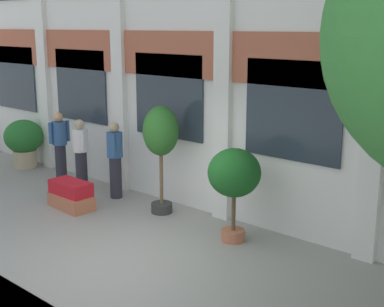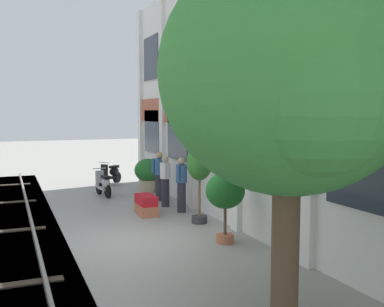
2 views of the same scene
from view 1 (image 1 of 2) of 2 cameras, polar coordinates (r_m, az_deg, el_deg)
name	(u,v)px [view 1 (image 1 of 2)]	position (r m, az deg, el deg)	size (l,w,h in m)	color
ground_plane	(124,258)	(8.83, -7.24, -11.05)	(80.00, 80.00, 0.00)	gray
apartment_facade	(234,27)	(10.10, 4.50, 13.33)	(17.78, 0.64, 7.27)	silver
potted_plant_low_pan	(161,137)	(10.38, -3.35, 1.81)	(0.70, 0.70, 2.16)	#333333
potted_plant_terracotta_small	(234,176)	(9.09, 4.53, -2.39)	(0.91, 0.91, 1.64)	#B76647
potted_plant_square_trough	(71,195)	(11.22, -12.77, -4.37)	(1.07, 0.60, 0.57)	#B76647
potted_plant_stone_basin	(24,140)	(14.64, -17.50, 1.38)	(1.01, 1.01, 1.27)	tan
resident_by_doorway	(81,153)	(12.20, -11.78, 0.07)	(0.50, 0.34, 1.64)	#282833
resident_watching_tracks	(115,158)	(11.57, -8.21, -0.43)	(0.39, 0.41, 1.67)	#282833
resident_near_plants	(60,145)	(13.03, -13.91, 0.91)	(0.34, 0.53, 1.68)	#282833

